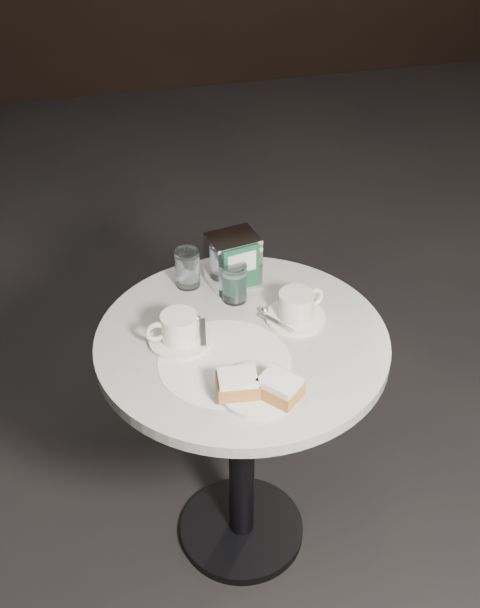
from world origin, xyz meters
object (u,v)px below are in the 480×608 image
object	(u,v)px
beignet_plate	(259,387)
water_glass_right	(235,283)
water_glass_left	(187,269)
coffee_cup_right	(296,308)
napkin_dispenser	(233,261)
cafe_table	(242,398)
coffee_cup_left	(179,331)

from	to	relation	value
beignet_plate	water_glass_right	distance (m)	0.35
water_glass_left	coffee_cup_right	bearing A→B (deg)	-41.96
coffee_cup_right	napkin_dispenser	size ratio (longest dim) A/B	1.31
water_glass_left	water_glass_right	size ratio (longest dim) A/B	1.01
water_glass_right	napkin_dispenser	distance (m)	0.07
coffee_cup_right	cafe_table	bearing A→B (deg)	176.40
coffee_cup_left	water_glass_left	distance (m)	0.23
coffee_cup_left	water_glass_right	world-z (taller)	water_glass_right
coffee_cup_right	water_glass_right	size ratio (longest dim) A/B	1.84
cafe_table	coffee_cup_left	bearing A→B (deg)	171.95
beignet_plate	coffee_cup_right	size ratio (longest dim) A/B	1.27
napkin_dispenser	beignet_plate	bearing A→B (deg)	-106.90
coffee_cup_right	water_glass_right	distance (m)	0.17
water_glass_right	napkin_dispenser	bearing A→B (deg)	79.19
water_glass_left	beignet_plate	bearing A→B (deg)	-80.96
coffee_cup_left	water_glass_left	world-z (taller)	water_glass_left
coffee_cup_left	water_glass_right	bearing A→B (deg)	33.80
coffee_cup_left	napkin_dispenser	bearing A→B (deg)	43.38
cafe_table	napkin_dispenser	size ratio (longest dim) A/B	5.25
cafe_table	coffee_cup_left	world-z (taller)	coffee_cup_left
beignet_plate	water_glass_right	xyz separation A→B (m)	(0.03, 0.35, 0.03)
beignet_plate	coffee_cup_left	bearing A→B (deg)	121.46
water_glass_right	napkin_dispenser	xyz separation A→B (m)	(0.01, 0.07, 0.02)
cafe_table	coffee_cup_right	bearing A→B (deg)	14.93
napkin_dispenser	cafe_table	bearing A→B (deg)	-109.03
water_glass_left	coffee_cup_left	bearing A→B (deg)	-105.86
cafe_table	water_glass_right	size ratio (longest dim) A/B	7.37
water_glass_right	napkin_dispenser	world-z (taller)	napkin_dispenser
coffee_cup_right	napkin_dispenser	xyz separation A→B (m)	(-0.11, 0.18, 0.04)
napkin_dispenser	water_glass_right	bearing A→B (deg)	-111.61
cafe_table	napkin_dispenser	xyz separation A→B (m)	(0.03, 0.22, 0.27)
cafe_table	coffee_cup_right	xyz separation A→B (m)	(0.15, 0.04, 0.23)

